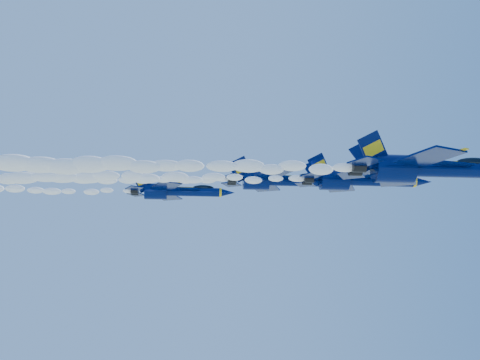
{
  "coord_description": "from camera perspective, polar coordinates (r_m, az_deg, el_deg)",
  "views": [
    {
      "loc": [
        -11.23,
        -72.2,
        135.36
      ],
      "look_at": [
        -4.53,
        0.39,
        153.66
      ],
      "focal_mm": 45.0,
      "sensor_mm": 36.0,
      "label": 1
    }
  ],
  "objects": [
    {
      "name": "smoke_trail_jet_fourth",
      "position": [
        90.38,
        -21.59,
        -0.9
      ],
      "size": [
        35.74,
        1.54,
        1.38
      ],
      "primitive_type": "ellipsoid",
      "color": "white"
    },
    {
      "name": "jet_lead",
      "position": [
        65.25,
        17.49,
        1.05
      ],
      "size": [
        19.16,
        15.71,
        7.12
      ],
      "color": "#000C3C"
    },
    {
      "name": "smoke_trail_jet_second",
      "position": [
        72.83,
        -7.81,
        0.18
      ],
      "size": [
        35.74,
        1.69,
        1.52
      ],
      "primitive_type": "ellipsoid",
      "color": "white"
    },
    {
      "name": "smoke_trail_jet_third",
      "position": [
        80.52,
        -13.88,
        0.11
      ],
      "size": [
        35.74,
        1.66,
        1.5
      ],
      "primitive_type": "ellipsoid",
      "color": "white"
    },
    {
      "name": "jet_fourth",
      "position": [
        86.77,
        -6.04,
        -1.07
      ],
      "size": [
        14.88,
        12.2,
        5.53
      ],
      "color": "#000C3C"
    },
    {
      "name": "jet_third",
      "position": [
        80.64,
        3.78,
        -0.03
      ],
      "size": [
        16.07,
        13.18,
        5.97
      ],
      "color": "#000C3C"
    },
    {
      "name": "jet_second",
      "position": [
        75.93,
        11.28,
        0.02
      ],
      "size": [
        16.34,
        13.4,
        6.07
      ],
      "color": "#000C3C"
    },
    {
      "name": "smoke_trail_jet_lead",
      "position": [
        60.15,
        -6.05,
        1.33
      ],
      "size": [
        35.74,
        1.98,
        1.78
      ],
      "primitive_type": "ellipsoid",
      "color": "white"
    }
  ]
}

